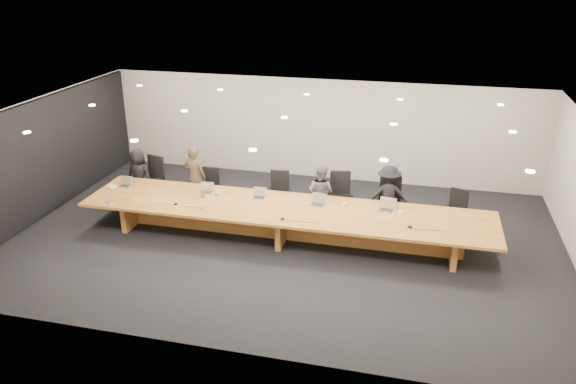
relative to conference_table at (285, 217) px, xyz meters
name	(u,v)px	position (x,y,z in m)	size (l,w,h in m)	color
ground	(285,238)	(0.00, 0.00, -0.52)	(12.00, 12.00, 0.00)	black
back_wall	(320,129)	(0.00, 4.00, 0.88)	(12.00, 0.02, 2.80)	silver
left_wall_panel	(42,159)	(-5.94, 0.00, 0.85)	(0.08, 7.84, 2.74)	black
conference_table	(285,217)	(0.00, 0.00, 0.00)	(9.00, 1.80, 0.75)	brown
chair_far_left	(151,179)	(-3.85, 1.31, 0.06)	(0.59, 0.59, 1.17)	black
chair_left	(209,188)	(-2.25, 1.25, -0.02)	(0.51, 0.51, 1.01)	black
chair_mid_left	(278,194)	(-0.47, 1.23, 0.02)	(0.55, 0.55, 1.08)	black
chair_mid_right	(340,197)	(1.02, 1.29, 0.06)	(0.60, 0.60, 1.17)	black
chair_right	(390,203)	(2.19, 1.18, 0.08)	(0.61, 0.61, 1.19)	black
chair_far_right	(455,211)	(3.65, 1.27, -0.02)	(0.51, 0.51, 1.00)	black
person_a	(139,175)	(-4.13, 1.22, 0.16)	(0.67, 0.43, 1.36)	black
person_b	(195,177)	(-2.58, 1.18, 0.28)	(0.58, 0.38, 1.59)	#382C1E
person_c	(321,193)	(0.57, 1.20, 0.16)	(0.66, 0.52, 1.36)	#555658
person_d	(388,196)	(2.13, 1.26, 0.21)	(0.95, 0.54, 1.46)	black
laptop_a	(124,182)	(-4.01, 0.28, 0.35)	(0.30, 0.22, 0.24)	#BBAC8F
laptop_b	(206,188)	(-1.97, 0.37, 0.35)	(0.31, 0.23, 0.24)	#B8A58C
laptop_c	(259,193)	(-0.70, 0.36, 0.35)	(0.30, 0.22, 0.24)	#BBAA8F
laptop_d	(317,200)	(0.66, 0.28, 0.36)	(0.33, 0.24, 0.26)	tan
laptop_e	(387,205)	(2.17, 0.35, 0.37)	(0.35, 0.26, 0.28)	tan
water_bottle	(217,195)	(-1.58, 0.06, 0.35)	(0.08, 0.08, 0.24)	#B2C3BC
amber_mug	(203,196)	(-1.93, 0.08, 0.28)	(0.07, 0.07, 0.09)	brown
paper_cup_near	(344,205)	(1.25, 0.37, 0.27)	(0.08, 0.08, 0.09)	silver
paper_cup_far	(400,213)	(2.47, 0.18, 0.28)	(0.09, 0.09, 0.10)	silver
notepad	(112,186)	(-4.30, 0.23, 0.24)	(0.23, 0.19, 0.01)	white
lime_gadget	(113,185)	(-4.28, 0.24, 0.25)	(0.14, 0.08, 0.02)	#5AC434
av_box	(110,202)	(-3.85, -0.65, 0.24)	(0.18, 0.13, 0.03)	#B7B7BC
mic_left	(176,204)	(-2.38, -0.40, 0.24)	(0.11, 0.11, 0.03)	black
mic_center	(282,218)	(0.10, -0.57, 0.24)	(0.12, 0.12, 0.03)	black
mic_right	(410,226)	(2.69, -0.33, 0.24)	(0.12, 0.12, 0.03)	black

